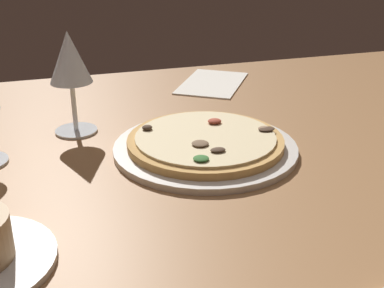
% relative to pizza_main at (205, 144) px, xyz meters
% --- Properties ---
extents(dining_table, '(1.50, 1.10, 0.04)m').
position_rel_pizza_main_xyz_m(dining_table, '(0.06, 0.07, -0.03)').
color(dining_table, '#996B42').
rests_on(dining_table, ground).
extents(pizza_main, '(0.29, 0.29, 0.03)m').
position_rel_pizza_main_xyz_m(pizza_main, '(0.00, 0.00, 0.00)').
color(pizza_main, silver).
rests_on(pizza_main, dining_table).
extents(wine_glass_near, '(0.07, 0.07, 0.17)m').
position_rel_pizza_main_xyz_m(wine_glass_near, '(0.19, -0.14, 0.11)').
color(wine_glass_near, silver).
rests_on(wine_glass_near, dining_table).
extents(paper_menu, '(0.21, 0.23, 0.00)m').
position_rel_pizza_main_xyz_m(paper_menu, '(-0.13, -0.33, -0.01)').
color(paper_menu, silver).
rests_on(paper_menu, dining_table).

